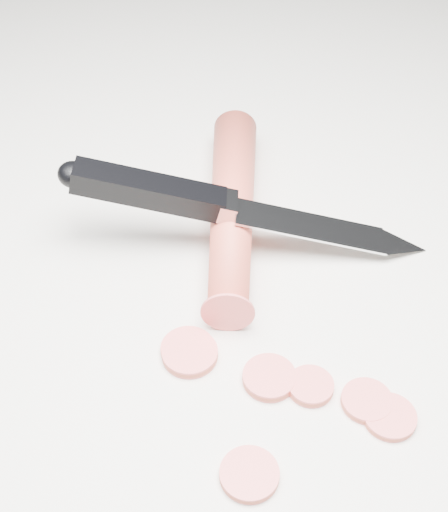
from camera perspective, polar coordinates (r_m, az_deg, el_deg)
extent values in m
plane|color=white|center=(0.52, 3.09, -5.97)|extent=(2.40, 2.40, 0.00)
cylinder|color=#D74030|center=(0.58, 0.65, 3.87)|extent=(0.10, 0.22, 0.03)
cylinder|color=#F35B59|center=(0.50, -2.75, -7.79)|extent=(0.04, 0.04, 0.01)
cylinder|color=#F35B59|center=(0.45, 2.05, -17.05)|extent=(0.04, 0.04, 0.01)
cylinder|color=#F35B59|center=(0.49, 11.34, -11.30)|extent=(0.03, 0.03, 0.01)
cylinder|color=#F35B59|center=(0.49, 6.94, -10.29)|extent=(0.03, 0.03, 0.01)
cylinder|color=#F35B59|center=(0.49, 13.12, -12.43)|extent=(0.03, 0.03, 0.01)
cylinder|color=#F35B59|center=(0.51, -2.92, -7.46)|extent=(0.04, 0.04, 0.01)
cylinder|color=#F35B59|center=(0.49, 3.64, -9.68)|extent=(0.04, 0.04, 0.01)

